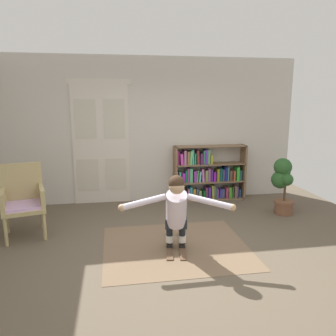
# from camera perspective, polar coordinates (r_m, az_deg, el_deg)

# --- Properties ---
(ground_plane) EXTENTS (7.20, 7.20, 0.00)m
(ground_plane) POSITION_cam_1_polar(r_m,az_deg,el_deg) (4.66, 1.17, -14.58)
(ground_plane) COLOR brown
(back_wall) EXTENTS (6.00, 0.10, 2.90)m
(back_wall) POSITION_cam_1_polar(r_m,az_deg,el_deg) (6.78, -2.90, 6.49)
(back_wall) COLOR beige
(back_wall) RESTS_ON ground
(double_door) EXTENTS (1.22, 0.05, 2.45)m
(double_door) POSITION_cam_1_polar(r_m,az_deg,el_deg) (6.70, -11.47, 4.32)
(double_door) COLOR beige
(double_door) RESTS_ON ground
(rug) EXTENTS (2.03, 1.78, 0.01)m
(rug) POSITION_cam_1_polar(r_m,az_deg,el_deg) (4.86, 1.34, -13.36)
(rug) COLOR brown
(rug) RESTS_ON ground
(bookshelf) EXTENTS (1.51, 0.30, 1.14)m
(bookshelf) POSITION_cam_1_polar(r_m,az_deg,el_deg) (6.95, 6.69, -1.38)
(bookshelf) COLOR brown
(bookshelf) RESTS_ON ground
(wicker_chair) EXTENTS (0.73, 0.73, 1.10)m
(wicker_chair) POSITION_cam_1_polar(r_m,az_deg,el_deg) (5.53, -23.67, -4.85)
(wicker_chair) COLOR tan
(wicker_chair) RESTS_ON ground
(potted_plant) EXTENTS (0.41, 0.42, 1.02)m
(potted_plant) POSITION_cam_1_polar(r_m,az_deg,el_deg) (6.40, 19.14, -2.39)
(potted_plant) COLOR brown
(potted_plant) RESTS_ON ground
(skis_pair) EXTENTS (0.41, 0.91, 0.07)m
(skis_pair) POSITION_cam_1_polar(r_m,az_deg,el_deg) (4.88, 1.33, -13.00)
(skis_pair) COLOR brown
(skis_pair) RESTS_ON rug
(person_skier) EXTENTS (1.47, 0.71, 1.05)m
(person_skier) POSITION_cam_1_polar(r_m,az_deg,el_deg) (4.45, 1.46, -6.85)
(person_skier) COLOR white
(person_skier) RESTS_ON skis_pair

